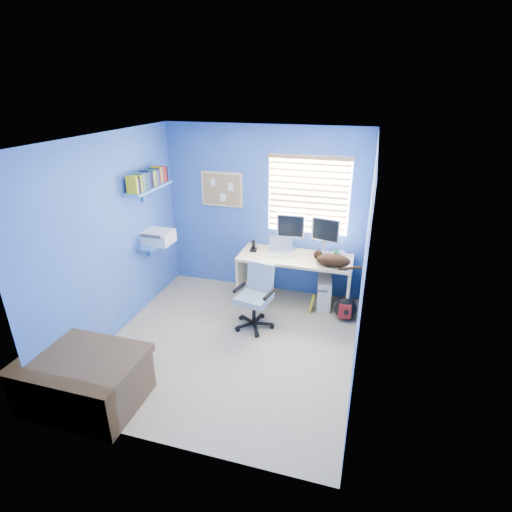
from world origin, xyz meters
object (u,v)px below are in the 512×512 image
(cat, at_px, (333,260))
(office_chair, at_px, (255,304))
(laptop, at_px, (280,247))
(tower_pc, at_px, (324,292))
(desk, at_px, (294,280))

(cat, relative_size, office_chair, 0.54)
(laptop, xyz_separation_m, tower_pc, (0.66, 0.00, -0.62))
(cat, bearing_deg, desk, -173.07)
(office_chair, bearing_deg, tower_pc, 43.22)
(desk, xyz_separation_m, laptop, (-0.23, 0.01, 0.48))
(desk, xyz_separation_m, office_chair, (-0.38, -0.75, -0.05))
(tower_pc, distance_m, office_chair, 1.12)
(desk, height_order, office_chair, office_chair)
(office_chair, bearing_deg, cat, 32.13)
(office_chair, bearing_deg, laptop, 78.94)
(desk, relative_size, tower_pc, 3.57)
(tower_pc, bearing_deg, office_chair, -144.52)
(laptop, relative_size, office_chair, 0.39)
(cat, distance_m, office_chair, 1.20)
(desk, bearing_deg, cat, -17.59)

